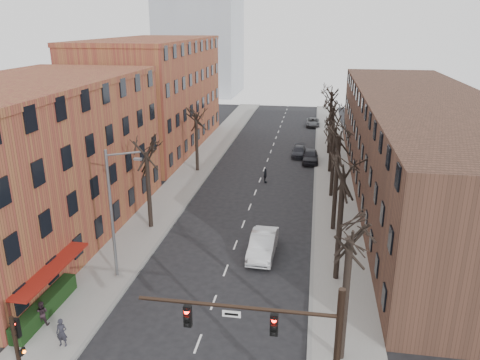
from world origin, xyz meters
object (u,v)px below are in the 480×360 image
at_px(silver_sedan, 263,245).
at_px(parked_car_mid, 299,152).
at_px(pedestrian_a, 62,333).
at_px(parked_car_near, 310,156).

xyz_separation_m(silver_sedan, parked_car_mid, (1.49, 27.63, -0.24)).
height_order(parked_car_mid, pedestrian_a, pedestrian_a).
relative_size(silver_sedan, parked_car_mid, 1.22).
bearing_deg(parked_car_near, parked_car_mid, 118.54).
bearing_deg(silver_sedan, parked_car_near, 84.64).
height_order(silver_sedan, parked_car_mid, silver_sedan).
relative_size(parked_car_mid, pedestrian_a, 2.66).
bearing_deg(silver_sedan, parked_car_mid, 88.37).
height_order(silver_sedan, parked_car_near, silver_sedan).
bearing_deg(parked_car_mid, silver_sedan, -92.83).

